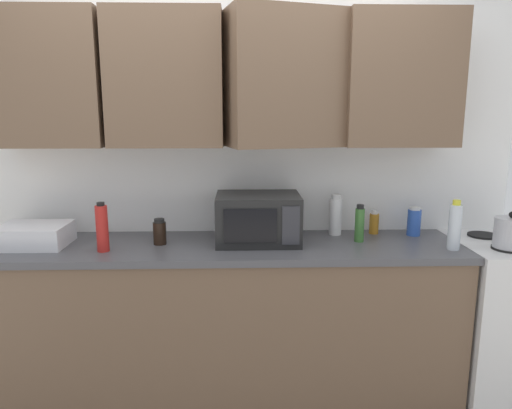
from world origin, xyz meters
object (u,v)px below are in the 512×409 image
(kettle, at_px, (510,233))
(dish_rack, at_px, (34,235))
(bottle_blue_cleaner, at_px, (414,222))
(bottle_clear_tall, at_px, (455,226))
(bottle_soy_dark, at_px, (160,232))
(bottle_green_oil, at_px, (360,224))
(bottle_red_sauce, at_px, (102,228))
(bottle_amber_vinegar, at_px, (374,223))
(bottle_white_jar, at_px, (335,216))
(microwave, at_px, (258,218))

(kettle, relative_size, dish_rack, 0.53)
(bottle_blue_cleaner, distance_m, bottle_clear_tall, 0.33)
(kettle, xyz_separation_m, bottle_soy_dark, (-1.94, 0.17, -0.03))
(kettle, bearing_deg, bottle_blue_cleaner, 142.71)
(dish_rack, xyz_separation_m, bottle_green_oil, (1.87, 0.03, 0.05))
(bottle_green_oil, xyz_separation_m, bottle_red_sauce, (-1.44, -0.15, 0.03))
(bottle_blue_cleaner, relative_size, bottle_amber_vinegar, 1.17)
(dish_rack, bearing_deg, kettle, -3.45)
(bottle_green_oil, bearing_deg, bottle_white_jar, 123.61)
(bottle_amber_vinegar, xyz_separation_m, bottle_clear_tall, (0.34, -0.36, 0.06))
(kettle, height_order, bottle_soy_dark, kettle)
(kettle, distance_m, bottle_amber_vinegar, 0.75)
(bottle_red_sauce, bearing_deg, microwave, 10.99)
(kettle, bearing_deg, bottle_soy_dark, 175.14)
(bottle_blue_cleaner, height_order, bottle_red_sauce, bottle_red_sauce)
(bottle_amber_vinegar, relative_size, bottle_white_jar, 0.60)
(kettle, bearing_deg, bottle_white_jar, 158.63)
(bottle_red_sauce, bearing_deg, bottle_amber_vinegar, 11.94)
(bottle_clear_tall, bearing_deg, bottle_white_jar, 150.12)
(microwave, xyz_separation_m, bottle_red_sauce, (-0.85, -0.16, -0.01))
(bottle_soy_dark, bearing_deg, kettle, -4.86)
(microwave, xyz_separation_m, bottle_blue_cleaner, (0.96, 0.12, -0.05))
(kettle, relative_size, bottle_green_oil, 0.92)
(microwave, distance_m, dish_rack, 1.28)
(bottle_blue_cleaner, height_order, bottle_green_oil, bottle_green_oil)
(dish_rack, distance_m, bottle_white_jar, 1.77)
(bottle_green_oil, bearing_deg, kettle, -13.32)
(bottle_clear_tall, bearing_deg, bottle_red_sauce, 179.34)
(bottle_soy_dark, bearing_deg, dish_rack, -179.58)
(dish_rack, height_order, bottle_red_sauce, bottle_red_sauce)
(microwave, relative_size, bottle_amber_vinegar, 3.17)
(dish_rack, bearing_deg, bottle_amber_vinegar, 5.92)
(bottle_green_oil, bearing_deg, bottle_amber_vinegar, 52.88)
(microwave, xyz_separation_m, bottle_white_jar, (0.48, 0.15, -0.02))
(bottle_amber_vinegar, distance_m, bottle_clear_tall, 0.50)
(bottle_blue_cleaner, relative_size, bottle_white_jar, 0.70)
(bottle_blue_cleaner, xyz_separation_m, bottle_amber_vinegar, (-0.23, 0.05, -0.02))
(kettle, xyz_separation_m, dish_rack, (-2.66, 0.16, -0.04))
(kettle, relative_size, bottle_soy_dark, 1.35)
(bottle_amber_vinegar, height_order, bottle_soy_dark, bottle_amber_vinegar)
(bottle_clear_tall, distance_m, bottle_red_sauce, 1.92)
(microwave, relative_size, bottle_clear_tall, 1.73)
(bottle_blue_cleaner, bearing_deg, bottle_red_sauce, -171.09)
(microwave, height_order, bottle_green_oil, microwave)
(dish_rack, height_order, bottle_clear_tall, bottle_clear_tall)
(bottle_green_oil, relative_size, bottle_clear_tall, 0.79)
(dish_rack, distance_m, bottle_green_oil, 1.87)
(dish_rack, height_order, bottle_white_jar, bottle_white_jar)
(bottle_soy_dark, bearing_deg, bottle_clear_tall, -5.35)
(microwave, height_order, dish_rack, microwave)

